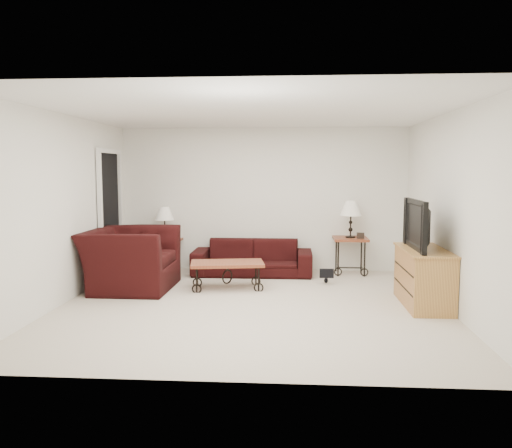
{
  "coord_description": "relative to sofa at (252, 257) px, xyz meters",
  "views": [
    {
      "loc": [
        0.52,
        -6.69,
        1.77
      ],
      "look_at": [
        0.0,
        0.7,
        1.0
      ],
      "focal_mm": 36.71,
      "sensor_mm": 36.0,
      "label": 1
    }
  ],
  "objects": [
    {
      "name": "wall_back",
      "position": [
        0.16,
        0.48,
        0.96
      ],
      "size": [
        5.0,
        0.02,
        2.5
      ],
      "primitive_type": "cube",
      "color": "white",
      "rests_on": "ground"
    },
    {
      "name": "television",
      "position": [
        2.37,
        -1.86,
        0.77
      ],
      "size": [
        0.15,
        1.11,
        0.64
      ],
      "primitive_type": "imported",
      "rotation": [
        0.0,
        0.0,
        -1.57
      ],
      "color": "black",
      "rests_on": "tv_stand"
    },
    {
      "name": "ground",
      "position": [
        0.16,
        -2.02,
        -0.29
      ],
      "size": [
        5.0,
        5.0,
        0.0
      ],
      "primitive_type": "plane",
      "color": "#C0B4A4",
      "rests_on": "ground"
    },
    {
      "name": "photo_frame_right",
      "position": [
        1.81,
        0.03,
        0.38
      ],
      "size": [
        0.13,
        0.04,
        0.1
      ],
      "primitive_type": "cube",
      "rotation": [
        0.0,
        0.0,
        -0.21
      ],
      "color": "black",
      "rests_on": "side_table_right"
    },
    {
      "name": "tv_stand",
      "position": [
        2.39,
        -1.86,
        0.08
      ],
      "size": [
        0.52,
        1.24,
        0.75
      ],
      "primitive_type": "cube",
      "color": "tan",
      "rests_on": "ground"
    },
    {
      "name": "side_table_right",
      "position": [
        1.66,
        0.18,
        0.02
      ],
      "size": [
        0.57,
        0.57,
        0.62
      ],
      "primitive_type": "cube",
      "rotation": [
        0.0,
        0.0,
        0.0
      ],
      "color": "brown",
      "rests_on": "ground"
    },
    {
      "name": "throw_pillow",
      "position": [
        -1.57,
        -1.24,
        0.23
      ],
      "size": [
        0.11,
        0.41,
        0.41
      ],
      "primitive_type": "cube",
      "rotation": [
        0.0,
        0.0,
        1.56
      ],
      "color": "orange",
      "rests_on": "armchair"
    },
    {
      "name": "photo_frame_left",
      "position": [
        -1.69,
        0.03,
        0.32
      ],
      "size": [
        0.11,
        0.03,
        0.09
      ],
      "primitive_type": "cube",
      "rotation": [
        0.0,
        0.0,
        0.13
      ],
      "color": "black",
      "rests_on": "side_table_left"
    },
    {
      "name": "ceiling",
      "position": [
        0.16,
        -2.02,
        2.21
      ],
      "size": [
        5.0,
        5.0,
        0.0
      ],
      "primitive_type": "plane",
      "color": "white",
      "rests_on": "wall_back"
    },
    {
      "name": "wall_left",
      "position": [
        -2.34,
        -2.02,
        0.96
      ],
      "size": [
        0.02,
        5.0,
        2.5
      ],
      "primitive_type": "cube",
      "color": "white",
      "rests_on": "ground"
    },
    {
      "name": "armchair",
      "position": [
        -1.72,
        -1.19,
        0.16
      ],
      "size": [
        1.22,
        1.4,
        0.9
      ],
      "primitive_type": "imported",
      "rotation": [
        0.0,
        0.0,
        1.56
      ],
      "color": "black",
      "rests_on": "ground"
    },
    {
      "name": "lamp_right",
      "position": [
        1.66,
        0.18,
        0.64
      ],
      "size": [
        0.36,
        0.36,
        0.62
      ],
      "primitive_type": null,
      "rotation": [
        0.0,
        0.0,
        0.0
      ],
      "color": "black",
      "rests_on": "side_table_right"
    },
    {
      "name": "wall_right",
      "position": [
        2.66,
        -2.02,
        0.96
      ],
      "size": [
        0.02,
        5.0,
        2.5
      ],
      "primitive_type": "cube",
      "color": "white",
      "rests_on": "ground"
    },
    {
      "name": "doorway",
      "position": [
        -2.31,
        -0.37,
        0.73
      ],
      "size": [
        0.08,
        0.94,
        2.04
      ],
      "primitive_type": "cube",
      "color": "black",
      "rests_on": "ground"
    },
    {
      "name": "side_table_left",
      "position": [
        -1.54,
        0.18,
        -0.01
      ],
      "size": [
        0.54,
        0.54,
        0.56
      ],
      "primitive_type": "cube",
      "rotation": [
        0.0,
        0.0,
        -0.05
      ],
      "color": "brown",
      "rests_on": "ground"
    },
    {
      "name": "sofa",
      "position": [
        0.0,
        0.0,
        0.0
      ],
      "size": [
        2.0,
        0.78,
        0.58
      ],
      "primitive_type": "imported",
      "color": "black",
      "rests_on": "ground"
    },
    {
      "name": "lamp_left",
      "position": [
        -1.54,
        0.18,
        0.55
      ],
      "size": [
        0.34,
        0.34,
        0.56
      ],
      "primitive_type": null,
      "rotation": [
        0.0,
        0.0,
        -0.05
      ],
      "color": "black",
      "rests_on": "side_table_left"
    },
    {
      "name": "coffee_table",
      "position": [
        -0.29,
        -1.07,
        -0.09
      ],
      "size": [
        1.15,
        0.74,
        0.4
      ],
      "primitive_type": "cube",
      "rotation": [
        0.0,
        0.0,
        0.16
      ],
      "color": "brown",
      "rests_on": "ground"
    },
    {
      "name": "backpack",
      "position": [
        1.21,
        -0.58,
        -0.08
      ],
      "size": [
        0.35,
        0.27,
        0.43
      ],
      "primitive_type": "ellipsoid",
      "rotation": [
        0.0,
        0.0,
        0.06
      ],
      "color": "black",
      "rests_on": "ground"
    },
    {
      "name": "wall_front",
      "position": [
        0.16,
        -4.52,
        0.96
      ],
      "size": [
        5.0,
        0.02,
        2.5
      ],
      "primitive_type": "cube",
      "color": "white",
      "rests_on": "ground"
    }
  ]
}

